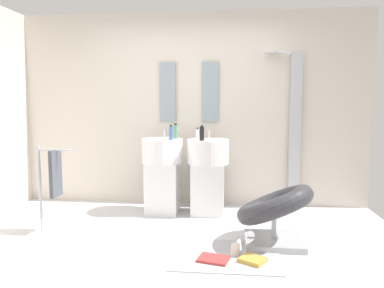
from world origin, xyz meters
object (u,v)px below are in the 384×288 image
Objects in this scene: soap_bottle_white at (197,134)px; pedestal_sink_right at (208,172)px; pedestal_sink_left at (162,171)px; magazine_ochre at (253,260)px; shower_column at (294,127)px; lounge_chair at (274,210)px; soap_bottle_blue at (171,133)px; magazine_red at (213,259)px; towel_rack at (53,175)px; soap_bottle_black at (202,133)px; soap_bottle_green at (176,131)px; coffee_mug at (235,249)px.

pedestal_sink_right is at bearing -24.24° from soap_bottle_white.
magazine_ochre is (1.05, -1.40, -0.50)m from pedestal_sink_left.
lounge_chair is at bearing -106.51° from shower_column.
magazine_ochre is 1.88m from soap_bottle_blue.
magazine_red is 1.88× the size of soap_bottle_white.
pedestal_sink_left is 1.83m from magazine_ochre.
pedestal_sink_right is 1.20m from lounge_chair.
soap_bottle_blue is (1.15, 0.75, 0.40)m from towel_rack.
magazine_ochre is 1.87m from soap_bottle_white.
soap_bottle_black reaches higher than pedestal_sink_right.
magazine_ochre is at bearing -71.21° from pedestal_sink_right.
soap_bottle_blue is at bearing -41.01° from pedestal_sink_left.
pedestal_sink_right is at bearing 28.42° from towel_rack.
pedestal_sink_right is 1.29m from shower_column.
soap_bottle_black is (-0.20, 1.25, 1.01)m from magazine_red.
towel_rack is 4.97× the size of soap_bottle_green.
magazine_red is at bearing -84.54° from pedestal_sink_right.
pedestal_sink_left is at bearing -155.91° from soap_bottle_green.
soap_bottle_green reaches higher than coffee_mug.
magazine_ochre is at bearing -58.83° from soap_bottle_green.
lounge_chair is at bearing 40.46° from coffee_mug.
soap_bottle_black reaches higher than towel_rack.
soap_bottle_blue reaches higher than lounge_chair.
soap_bottle_black is (-0.06, -0.16, 0.50)m from pedestal_sink_right.
soap_bottle_green reaches higher than towel_rack.
coffee_mug is (-0.15, 0.13, 0.03)m from magazine_ochre.
soap_bottle_white is (-0.14, 0.06, 0.48)m from pedestal_sink_right.
soap_bottle_green is (-0.42, 0.07, 0.50)m from pedestal_sink_right.
coffee_mug is at bearing -12.02° from towel_rack.
shower_column is 1.56m from lounge_chair.
soap_bottle_white is (0.44, 0.06, 0.48)m from pedestal_sink_left.
lounge_chair reaches higher than magazine_ochre.
magazine_red is at bearing -141.28° from lounge_chair.
soap_bottle_green is at bearing 146.71° from soap_bottle_black.
coffee_mug is (0.19, 0.14, 0.04)m from magazine_red.
lounge_chair is (-0.39, -1.32, -0.73)m from shower_column.
shower_column is 1.98× the size of lounge_chair.
towel_rack is 1.43m from soap_bottle_blue.
soap_bottle_white is (-1.24, -0.32, -0.07)m from shower_column.
magazine_red is (-0.58, -0.46, -0.33)m from lounge_chair.
magazine_red is at bearing -80.93° from soap_bottle_black.
lounge_chair is 1.09× the size of towel_rack.
lounge_chair is 7.44× the size of soap_bottle_white.
soap_bottle_green is 1.37× the size of soap_bottle_white.
coffee_mug is 1.82m from soap_bottle_green.
shower_column is (1.68, 0.38, 0.55)m from pedestal_sink_left.
towel_rack is at bearing -146.86° from soap_bottle_blue.
pedestal_sink_right is 3.99× the size of magazine_red.
pedestal_sink_right reaches higher than towel_rack.
shower_column reaches higher than towel_rack.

